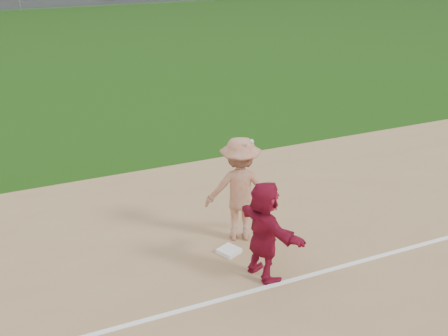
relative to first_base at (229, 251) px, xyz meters
name	(u,v)px	position (x,y,z in m)	size (l,w,h in m)	color
ground	(258,262)	(0.36, -0.48, -0.06)	(160.00, 160.00, 0.00)	#19410C
foul_line	(279,284)	(0.36, -1.28, -0.04)	(60.00, 0.10, 0.01)	white
parking_asphalt	(13,2)	(0.36, 45.52, -0.06)	(120.00, 10.00, 0.01)	black
first_base	(229,251)	(0.00, 0.00, 0.00)	(0.36, 0.36, 0.08)	white
base_runner	(264,231)	(0.22, -0.94, 0.86)	(1.67, 0.53, 1.80)	maroon
first_base_play	(240,189)	(0.44, 0.46, 1.00)	(1.54, 1.23, 2.14)	#9A9A9D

